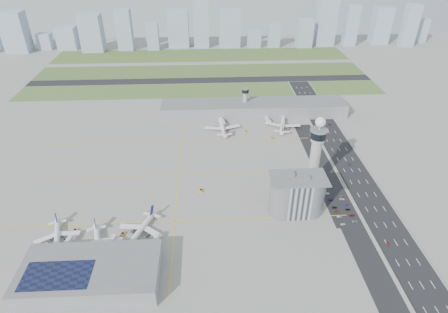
{
  "coord_description": "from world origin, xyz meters",
  "views": [
    {
      "loc": [
        -14.35,
        -241.99,
        189.16
      ],
      "look_at": [
        0.0,
        35.0,
        15.0
      ],
      "focal_mm": 30.0,
      "sensor_mm": 36.0,
      "label": 1
    }
  ],
  "objects_px": {
    "tug_2": "(148,213)",
    "car_lot_3": "(335,207)",
    "jet_bridge_near_0": "(61,253)",
    "car_lot_5": "(327,194)",
    "airplane_far_b": "(283,121)",
    "car_lot_7": "(352,215)",
    "airplane_near_b": "(97,242)",
    "control_tower": "(316,151)",
    "tug_3": "(201,190)",
    "car_lot_2": "(336,211)",
    "car_lot_9": "(346,205)",
    "car_lot_11": "(341,196)",
    "car_lot_8": "(348,209)",
    "jet_bridge_near_2": "(153,250)",
    "jet_bridge_far_0": "(221,119)",
    "car_lot_1": "(339,217)",
    "admin_building": "(297,194)",
    "car_hw_1": "(350,164)",
    "secondary_tower": "(245,99)",
    "airplane_near_c": "(140,228)",
    "jet_bridge_far_1": "(266,118)",
    "car_lot_0": "(343,224)",
    "car_hw_0": "(388,244)",
    "car_hw_2": "(330,124)",
    "car_lot_6": "(355,221)",
    "tug_1": "(123,234)",
    "jet_bridge_near_1": "(107,252)",
    "airplane_far_a": "(222,124)",
    "tug_5": "(272,139)",
    "tug_4": "(246,131)",
    "car_hw_4": "(305,102)"
  },
  "relations": [
    {
      "from": "car_lot_6",
      "to": "jet_bridge_near_0",
      "type": "bearing_deg",
      "value": 92.21
    },
    {
      "from": "car_lot_9",
      "to": "jet_bridge_near_2",
      "type": "bearing_deg",
      "value": 111.34
    },
    {
      "from": "tug_3",
      "to": "car_lot_8",
      "type": "relative_size",
      "value": 1.0
    },
    {
      "from": "jet_bridge_near_1",
      "to": "car_lot_3",
      "type": "distance_m",
      "value": 171.29
    },
    {
      "from": "airplane_near_b",
      "to": "airplane_far_a",
      "type": "relative_size",
      "value": 0.86
    },
    {
      "from": "car_lot_0",
      "to": "car_hw_2",
      "type": "height_order",
      "value": "car_lot_0"
    },
    {
      "from": "car_lot_2",
      "to": "airplane_far_a",
      "type": "bearing_deg",
      "value": 30.61
    },
    {
      "from": "jet_bridge_far_0",
      "to": "tug_3",
      "type": "relative_size",
      "value": 3.9
    },
    {
      "from": "airplane_far_b",
      "to": "car_lot_9",
      "type": "relative_size",
      "value": 12.43
    },
    {
      "from": "secondary_tower",
      "to": "airplane_near_c",
      "type": "relative_size",
      "value": 0.8
    },
    {
      "from": "car_lot_3",
      "to": "car_lot_9",
      "type": "xyz_separation_m",
      "value": [
        9.95,
        2.55,
        0.04
      ]
    },
    {
      "from": "admin_building",
      "to": "tug_1",
      "type": "distance_m",
      "value": 130.62
    },
    {
      "from": "jet_bridge_near_0",
      "to": "jet_bridge_far_1",
      "type": "height_order",
      "value": "same"
    },
    {
      "from": "car_lot_9",
      "to": "car_lot_11",
      "type": "height_order",
      "value": "car_lot_9"
    },
    {
      "from": "car_lot_5",
      "to": "car_hw_2",
      "type": "relative_size",
      "value": 0.86
    },
    {
      "from": "secondary_tower",
      "to": "jet_bridge_far_0",
      "type": "bearing_deg",
      "value": -147.26
    },
    {
      "from": "airplane_far_b",
      "to": "car_lot_8",
      "type": "relative_size",
      "value": 12.62
    },
    {
      "from": "jet_bridge_far_1",
      "to": "car_lot_2",
      "type": "relative_size",
      "value": 3.53
    },
    {
      "from": "control_tower",
      "to": "tug_5",
      "type": "bearing_deg",
      "value": 103.63
    },
    {
      "from": "car_lot_11",
      "to": "car_hw_1",
      "type": "distance_m",
      "value": 51.28
    },
    {
      "from": "airplane_near_c",
      "to": "tug_1",
      "type": "distance_m",
      "value": 13.48
    },
    {
      "from": "jet_bridge_far_0",
      "to": "car_lot_5",
      "type": "distance_m",
      "value": 157.93
    },
    {
      "from": "car_lot_7",
      "to": "car_hw_2",
      "type": "distance_m",
      "value": 151.78
    },
    {
      "from": "jet_bridge_near_0",
      "to": "jet_bridge_near_1",
      "type": "distance_m",
      "value": 30.0
    },
    {
      "from": "admin_building",
      "to": "car_hw_1",
      "type": "relative_size",
      "value": 12.06
    },
    {
      "from": "jet_bridge_near_2",
      "to": "car_lot_1",
      "type": "xyz_separation_m",
      "value": [
        136.87,
        29.1,
        -2.23
      ]
    },
    {
      "from": "tug_4",
      "to": "car_hw_2",
      "type": "height_order",
      "value": "tug_4"
    },
    {
      "from": "tug_1",
      "to": "car_lot_2",
      "type": "relative_size",
      "value": 0.87
    },
    {
      "from": "car_lot_3",
      "to": "car_lot_6",
      "type": "distance_m",
      "value": 19.51
    },
    {
      "from": "jet_bridge_near_0",
      "to": "car_lot_5",
      "type": "distance_m",
      "value": 204.18
    },
    {
      "from": "airplane_near_b",
      "to": "jet_bridge_near_2",
      "type": "distance_m",
      "value": 38.47
    },
    {
      "from": "car_lot_1",
      "to": "car_lot_9",
      "type": "height_order",
      "value": "car_lot_1"
    },
    {
      "from": "control_tower",
      "to": "tug_3",
      "type": "height_order",
      "value": "control_tower"
    },
    {
      "from": "airplane_far_a",
      "to": "jet_bridge_near_0",
      "type": "height_order",
      "value": "airplane_far_a"
    },
    {
      "from": "tug_3",
      "to": "car_lot_2",
      "type": "distance_m",
      "value": 108.73
    },
    {
      "from": "tug_4",
      "to": "car_lot_8",
      "type": "height_order",
      "value": "tug_4"
    },
    {
      "from": "airplane_near_b",
      "to": "control_tower",
      "type": "bearing_deg",
      "value": 94.15
    },
    {
      "from": "tug_2",
      "to": "car_lot_0",
      "type": "bearing_deg",
      "value": -99.46
    },
    {
      "from": "control_tower",
      "to": "car_lot_1",
      "type": "relative_size",
      "value": 17.23
    },
    {
      "from": "car_hw_0",
      "to": "car_hw_1",
      "type": "height_order",
      "value": "car_hw_0"
    },
    {
      "from": "airplane_far_b",
      "to": "car_lot_7",
      "type": "height_order",
      "value": "airplane_far_b"
    },
    {
      "from": "jet_bridge_near_0",
      "to": "car_lot_1",
      "type": "bearing_deg",
      "value": -71.59
    },
    {
      "from": "airplane_near_b",
      "to": "car_lot_8",
      "type": "bearing_deg",
      "value": 82.55
    },
    {
      "from": "car_hw_4",
      "to": "secondary_tower",
      "type": "bearing_deg",
      "value": -160.12
    },
    {
      "from": "tug_2",
      "to": "car_lot_3",
      "type": "relative_size",
      "value": 0.78
    },
    {
      "from": "car_lot_0",
      "to": "car_lot_6",
      "type": "xyz_separation_m",
      "value": [
        9.82,
        2.39,
        0.0
      ]
    },
    {
      "from": "jet_bridge_far_1",
      "to": "car_lot_0",
      "type": "distance_m",
      "value": 175.18
    },
    {
      "from": "jet_bridge_near_2",
      "to": "car_lot_8",
      "type": "distance_m",
      "value": 150.61
    },
    {
      "from": "car_lot_0",
      "to": "car_lot_8",
      "type": "relative_size",
      "value": 1.06
    },
    {
      "from": "airplane_far_b",
      "to": "car_hw_1",
      "type": "height_order",
      "value": "airplane_far_b"
    }
  ]
}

